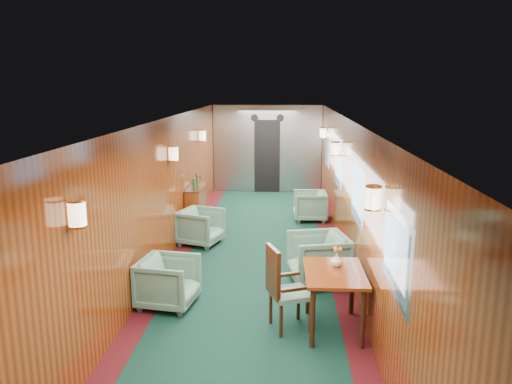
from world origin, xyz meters
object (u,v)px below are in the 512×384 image
side_chair (283,285)px  armchair_right_far (310,206)px  credenza (196,207)px  armchair_left_near (168,282)px  armchair_left_far (201,227)px  dining_table (334,281)px  armchair_right_near (318,259)px

side_chair → armchair_right_far: 5.10m
credenza → armchair_left_near: size_ratio=1.57×
side_chair → credenza: credenza is taller
side_chair → armchair_left_far: 3.61m
dining_table → credenza: (-2.43, 4.28, -0.18)m
armchair_left_near → armchair_right_far: 4.95m
side_chair → credenza: (-1.81, 4.30, -0.12)m
armchair_left_near → dining_table: bearing=-95.6°
credenza → armchair_right_far: bearing=17.8°
dining_table → armchair_right_far: 5.05m
credenza → armchair_right_near: (2.34, -2.81, -0.07)m
credenza → armchair_right_near: size_ratio=1.38×
dining_table → armchair_left_far: dining_table is taller
armchair_left_far → armchair_left_near: bearing=-162.0°
armchair_left_near → armchair_left_far: 2.66m
credenza → armchair_right_far: credenza is taller
side_chair → armchair_left_near: 1.67m
side_chair → armchair_right_near: side_chair is taller
armchair_left_near → armchair_right_far: size_ratio=1.04×
credenza → armchair_left_near: bearing=-85.8°
armchair_right_near → armchair_left_near: bearing=-79.0°
dining_table → armchair_left_near: dining_table is taller
armchair_right_far → armchair_left_near: bearing=-27.0°
dining_table → armchair_right_near: size_ratio=1.21×
dining_table → armchair_left_far: size_ratio=1.38×
armchair_right_near → armchair_left_far: bearing=-143.0°
side_chair → armchair_right_far: bearing=62.8°
armchair_right_far → armchair_right_near: bearing=-2.5°
side_chair → armchair_left_far: (-1.55, 3.25, -0.24)m
credenza → armchair_left_far: size_ratio=1.57×
dining_table → armchair_left_near: size_ratio=1.37×
armchair_left_near → armchair_right_near: bearing=-57.4°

